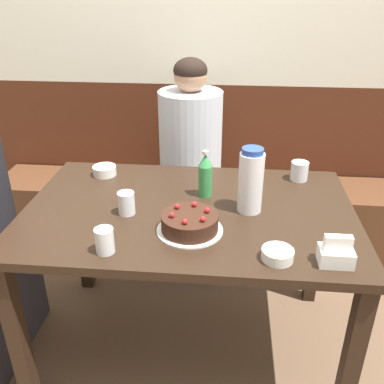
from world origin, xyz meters
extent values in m
plane|color=brown|center=(0.00, 0.00, 0.00)|extent=(12.00, 12.00, 0.00)
cube|color=#4C2314|center=(0.00, 1.05, 0.50)|extent=(4.80, 0.04, 1.01)
cube|color=#56331E|center=(0.00, 0.83, 0.22)|extent=(2.54, 0.38, 0.45)
cube|color=black|center=(0.00, 0.00, 0.72)|extent=(1.33, 0.86, 0.03)
cube|color=black|center=(-0.62, -0.38, 0.35)|extent=(0.06, 0.06, 0.70)
cube|color=black|center=(0.62, -0.38, 0.35)|extent=(0.06, 0.06, 0.70)
cube|color=black|center=(-0.62, 0.38, 0.35)|extent=(0.06, 0.06, 0.70)
cube|color=black|center=(0.62, 0.38, 0.35)|extent=(0.06, 0.06, 0.70)
cylinder|color=white|center=(0.02, -0.17, 0.74)|extent=(0.25, 0.25, 0.01)
cylinder|color=#381E14|center=(0.02, -0.17, 0.77)|extent=(0.21, 0.21, 0.06)
sphere|color=red|center=(0.08, -0.15, 0.81)|extent=(0.02, 0.02, 0.02)
sphere|color=red|center=(0.03, -0.10, 0.81)|extent=(0.02, 0.02, 0.02)
sphere|color=red|center=(-0.03, -0.13, 0.81)|extent=(0.02, 0.02, 0.02)
sphere|color=red|center=(-0.04, -0.19, 0.81)|extent=(0.02, 0.02, 0.02)
sphere|color=red|center=(0.01, -0.23, 0.81)|extent=(0.02, 0.02, 0.02)
sphere|color=red|center=(0.07, -0.21, 0.81)|extent=(0.02, 0.02, 0.02)
cylinder|color=white|center=(0.24, 0.01, 0.86)|extent=(0.10, 0.10, 0.24)
cylinder|color=#28479E|center=(0.24, 0.01, 0.99)|extent=(0.08, 0.08, 0.02)
cylinder|color=#388E4C|center=(0.06, 0.12, 0.80)|extent=(0.06, 0.06, 0.14)
cone|color=#388E4C|center=(0.06, 0.12, 0.90)|extent=(0.06, 0.06, 0.05)
cylinder|color=silver|center=(0.06, 0.12, 0.93)|extent=(0.03, 0.03, 0.01)
cube|color=white|center=(0.51, -0.32, 0.76)|extent=(0.11, 0.08, 0.05)
cube|color=white|center=(0.51, -0.32, 0.82)|extent=(0.09, 0.03, 0.05)
cylinder|color=white|center=(-0.43, 0.29, 0.76)|extent=(0.11, 0.11, 0.04)
cylinder|color=white|center=(0.33, -0.32, 0.76)|extent=(0.11, 0.11, 0.04)
cylinder|color=silver|center=(-0.24, -0.06, 0.78)|extent=(0.07, 0.07, 0.09)
cylinder|color=silver|center=(-0.25, -0.33, 0.78)|extent=(0.06, 0.06, 0.09)
cylinder|color=silver|center=(0.48, 0.32, 0.78)|extent=(0.08, 0.08, 0.09)
cube|color=#33333D|center=(-0.06, 0.69, 0.23)|extent=(0.30, 0.34, 0.45)
cylinder|color=silver|center=(-0.06, 0.69, 0.75)|extent=(0.34, 0.34, 0.60)
sphere|color=#A87A5B|center=(-0.06, 0.69, 1.12)|extent=(0.17, 0.17, 0.17)
ellipsoid|color=black|center=(-0.06, 0.69, 1.15)|extent=(0.17, 0.17, 0.13)
camera|label=1|loc=(0.16, -1.51, 1.58)|focal=40.00mm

